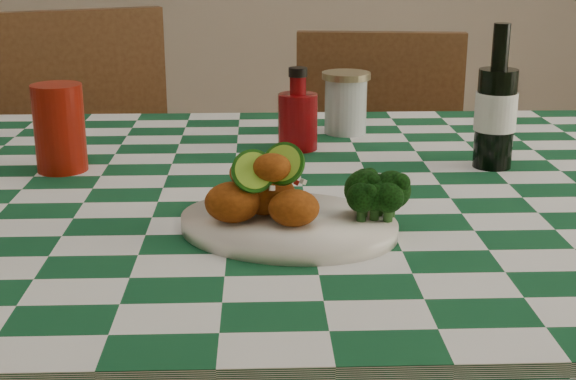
{
  "coord_description": "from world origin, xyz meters",
  "views": [
    {
      "loc": [
        -0.06,
        -1.13,
        1.14
      ],
      "look_at": [
        -0.03,
        -0.19,
        0.84
      ],
      "focal_mm": 50.0,
      "sensor_mm": 36.0,
      "label": 1
    }
  ],
  "objects_px": {
    "mason_jar": "(346,103)",
    "wooden_chair_left": "(105,225)",
    "plate": "(288,225)",
    "fried_chicken_pile": "(272,187)",
    "beer_bottle": "(497,97)",
    "red_tumbler": "(59,128)",
    "ketchup_bottle": "(298,109)",
    "wooden_chair_right": "(378,233)"
  },
  "relations": [
    {
      "from": "beer_bottle",
      "to": "wooden_chair_right",
      "type": "xyz_separation_m",
      "value": [
        -0.09,
        0.58,
        -0.44
      ]
    },
    {
      "from": "ketchup_bottle",
      "to": "beer_bottle",
      "type": "xyz_separation_m",
      "value": [
        0.3,
        -0.12,
        0.04
      ]
    },
    {
      "from": "fried_chicken_pile",
      "to": "red_tumbler",
      "type": "height_order",
      "value": "red_tumbler"
    },
    {
      "from": "red_tumbler",
      "to": "wooden_chair_right",
      "type": "bearing_deg",
      "value": 44.05
    },
    {
      "from": "beer_bottle",
      "to": "fried_chicken_pile",
      "type": "bearing_deg",
      "value": -141.37
    },
    {
      "from": "red_tumbler",
      "to": "ketchup_bottle",
      "type": "bearing_deg",
      "value": 17.6
    },
    {
      "from": "fried_chicken_pile",
      "to": "mason_jar",
      "type": "relative_size",
      "value": 1.14
    },
    {
      "from": "ketchup_bottle",
      "to": "beer_bottle",
      "type": "height_order",
      "value": "beer_bottle"
    },
    {
      "from": "red_tumbler",
      "to": "beer_bottle",
      "type": "xyz_separation_m",
      "value": [
        0.68,
        -0.0,
        0.04
      ]
    },
    {
      "from": "fried_chicken_pile",
      "to": "ketchup_bottle",
      "type": "bearing_deg",
      "value": 82.76
    },
    {
      "from": "plate",
      "to": "wooden_chair_left",
      "type": "relative_size",
      "value": 0.28
    },
    {
      "from": "mason_jar",
      "to": "wooden_chair_left",
      "type": "bearing_deg",
      "value": 147.07
    },
    {
      "from": "plate",
      "to": "wooden_chair_left",
      "type": "xyz_separation_m",
      "value": [
        -0.4,
        0.87,
        -0.31
      ]
    },
    {
      "from": "fried_chicken_pile",
      "to": "red_tumbler",
      "type": "distance_m",
      "value": 0.43
    },
    {
      "from": "fried_chicken_pile",
      "to": "ketchup_bottle",
      "type": "relative_size",
      "value": 0.92
    },
    {
      "from": "fried_chicken_pile",
      "to": "beer_bottle",
      "type": "bearing_deg",
      "value": 38.63
    },
    {
      "from": "red_tumbler",
      "to": "wooden_chair_left",
      "type": "relative_size",
      "value": 0.14
    },
    {
      "from": "red_tumbler",
      "to": "beer_bottle",
      "type": "relative_size",
      "value": 0.6
    },
    {
      "from": "plate",
      "to": "wooden_chair_right",
      "type": "xyz_separation_m",
      "value": [
        0.25,
        0.86,
        -0.34
      ]
    },
    {
      "from": "wooden_chair_left",
      "to": "wooden_chair_right",
      "type": "relative_size",
      "value": 1.06
    },
    {
      "from": "plate",
      "to": "ketchup_bottle",
      "type": "xyz_separation_m",
      "value": [
        0.03,
        0.41,
        0.06
      ]
    },
    {
      "from": "wooden_chair_right",
      "to": "red_tumbler",
      "type": "bearing_deg",
      "value": -130.0
    },
    {
      "from": "mason_jar",
      "to": "wooden_chair_left",
      "type": "relative_size",
      "value": 0.12
    },
    {
      "from": "wooden_chair_left",
      "to": "wooden_chair_right",
      "type": "xyz_separation_m",
      "value": [
        0.65,
        -0.0,
        -0.03
      ]
    },
    {
      "from": "red_tumbler",
      "to": "wooden_chair_left",
      "type": "xyz_separation_m",
      "value": [
        -0.06,
        0.58,
        -0.37
      ]
    },
    {
      "from": "wooden_chair_right",
      "to": "plate",
      "type": "bearing_deg",
      "value": -100.2
    },
    {
      "from": "red_tumbler",
      "to": "ketchup_bottle",
      "type": "xyz_separation_m",
      "value": [
        0.38,
        0.12,
        0.0
      ]
    },
    {
      "from": "beer_bottle",
      "to": "wooden_chair_left",
      "type": "bearing_deg",
      "value": 141.74
    },
    {
      "from": "red_tumbler",
      "to": "beer_bottle",
      "type": "bearing_deg",
      "value": -0.41
    },
    {
      "from": "plate",
      "to": "mason_jar",
      "type": "relative_size",
      "value": 2.41
    },
    {
      "from": "wooden_chair_left",
      "to": "ketchup_bottle",
      "type": "bearing_deg",
      "value": -70.08
    },
    {
      "from": "plate",
      "to": "red_tumbler",
      "type": "height_order",
      "value": "red_tumbler"
    },
    {
      "from": "fried_chicken_pile",
      "to": "wooden_chair_left",
      "type": "height_order",
      "value": "wooden_chair_left"
    },
    {
      "from": "fried_chicken_pile",
      "to": "ketchup_bottle",
      "type": "distance_m",
      "value": 0.41
    },
    {
      "from": "plate",
      "to": "mason_jar",
      "type": "xyz_separation_m",
      "value": [
        0.13,
        0.52,
        0.05
      ]
    },
    {
      "from": "plate",
      "to": "beer_bottle",
      "type": "relative_size",
      "value": 1.21
    },
    {
      "from": "wooden_chair_left",
      "to": "wooden_chair_right",
      "type": "distance_m",
      "value": 0.65
    },
    {
      "from": "ketchup_bottle",
      "to": "wooden_chair_right",
      "type": "distance_m",
      "value": 0.64
    },
    {
      "from": "mason_jar",
      "to": "wooden_chair_right",
      "type": "bearing_deg",
      "value": 70.01
    },
    {
      "from": "fried_chicken_pile",
      "to": "beer_bottle",
      "type": "distance_m",
      "value": 0.46
    },
    {
      "from": "fried_chicken_pile",
      "to": "mason_jar",
      "type": "height_order",
      "value": "mason_jar"
    },
    {
      "from": "wooden_chair_left",
      "to": "wooden_chair_right",
      "type": "bearing_deg",
      "value": -23.86
    }
  ]
}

